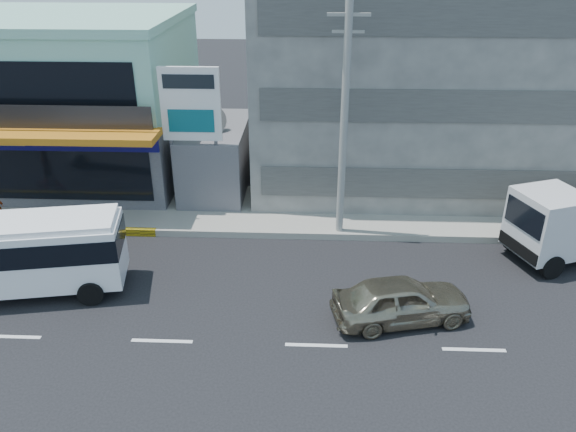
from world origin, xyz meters
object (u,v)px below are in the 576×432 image
object	(u,v)px
shop_building	(68,103)
billboard	(191,113)
utility_pole_near	(344,122)
satellite_dish	(211,130)
motorcycle_rider	(2,223)
sedan	(401,300)
concrete_building	(419,43)
minibus	(21,251)

from	to	relation	value
shop_building	billboard	size ratio (longest dim) A/B	1.80
billboard	utility_pole_near	size ratio (longest dim) A/B	0.69
satellite_dish	motorcycle_rider	bearing A→B (deg)	-152.28
utility_pole_near	sedan	distance (m)	7.56
satellite_dish	billboard	world-z (taller)	billboard
concrete_building	satellite_dish	world-z (taller)	concrete_building
utility_pole_near	sedan	world-z (taller)	utility_pole_near
billboard	utility_pole_near	bearing A→B (deg)	-15.48
concrete_building	satellite_dish	distance (m)	11.30
billboard	sedan	bearing A→B (deg)	-42.69
billboard	shop_building	bearing A→B (deg)	147.68
shop_building	sedan	world-z (taller)	shop_building
concrete_building	minibus	xyz separation A→B (m)	(-15.53, -12.43, -5.24)
shop_building	satellite_dish	distance (m)	8.54
shop_building	billboard	bearing A→B (deg)	-32.32
billboard	minibus	world-z (taller)	billboard
concrete_building	satellite_dish	size ratio (longest dim) A/B	10.67
billboard	minibus	size ratio (longest dim) A/B	0.94
sedan	motorcycle_rider	world-z (taller)	motorcycle_rider
minibus	sedan	xyz separation A→B (m)	(13.37, -1.07, -0.96)
utility_pole_near	motorcycle_rider	distance (m)	15.14
concrete_building	motorcycle_rider	bearing A→B (deg)	-155.42
satellite_dish	utility_pole_near	xyz separation A→B (m)	(6.00, -3.60, 1.57)
minibus	sedan	size ratio (longest dim) A/B	1.57
satellite_dish	sedan	bearing A→B (deg)	-50.45
utility_pole_near	satellite_dish	bearing A→B (deg)	149.04
motorcycle_rider	concrete_building	bearing A→B (deg)	24.58
concrete_building	utility_pole_near	world-z (taller)	concrete_building
concrete_building	sedan	world-z (taller)	concrete_building
utility_pole_near	concrete_building	bearing A→B (deg)	62.24
billboard	sedan	size ratio (longest dim) A/B	1.48
motorcycle_rider	sedan	bearing A→B (deg)	-17.22
satellite_dish	minibus	size ratio (longest dim) A/B	0.20
utility_pole_near	sedan	xyz separation A→B (m)	(1.85, -5.90, -4.36)
concrete_building	minibus	size ratio (longest dim) A/B	2.19
utility_pole_near	motorcycle_rider	size ratio (longest dim) A/B	4.33
concrete_building	minibus	bearing A→B (deg)	-141.32
minibus	shop_building	bearing A→B (deg)	102.27
minibus	utility_pole_near	bearing A→B (deg)	22.74
utility_pole_near	minibus	size ratio (longest dim) A/B	1.37
utility_pole_near	minibus	distance (m)	12.95
concrete_building	billboard	size ratio (longest dim) A/B	2.32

